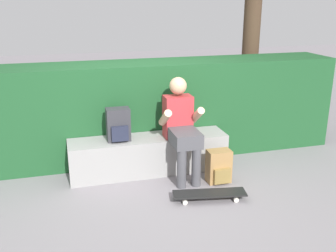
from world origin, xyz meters
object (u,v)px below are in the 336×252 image
skateboard_near_person (210,194)px  backpack_on_bench (118,125)px  person_skater (181,125)px  backpack_on_ground (219,167)px  bench_main (149,155)px

skateboard_near_person → backpack_on_bench: bearing=133.5°
person_skater → skateboard_near_person: (0.12, -0.69, -0.59)m
backpack_on_bench → backpack_on_ground: 1.31m
person_skater → backpack_on_bench: bearing=164.4°
bench_main → backpack_on_ground: bearing=-34.2°
person_skater → backpack_on_bench: 0.76m
backpack_on_bench → backpack_on_ground: backpack_on_bench is taller
person_skater → skateboard_near_person: bearing=-80.5°
bench_main → person_skater: 0.60m
bench_main → backpack_on_bench: (-0.37, -0.01, 0.43)m
bench_main → backpack_on_bench: backpack_on_bench is taller
skateboard_near_person → backpack_on_ground: backpack_on_ground is taller
backpack_on_ground → backpack_on_bench: bearing=156.0°
skateboard_near_person → bench_main: bearing=117.7°
bench_main → backpack_on_bench: 0.57m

